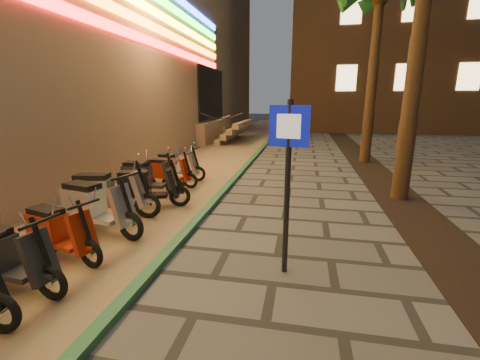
% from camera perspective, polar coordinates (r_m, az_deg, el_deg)
% --- Properties ---
extents(parking_strip, '(3.40, 60.00, 0.01)m').
position_cam_1_polar(parking_strip, '(12.24, -6.89, 2.47)').
color(parking_strip, '#8C7251').
rests_on(parking_strip, ground).
extents(green_curb, '(0.18, 60.00, 0.10)m').
position_cam_1_polar(green_curb, '(11.82, 0.97, 2.39)').
color(green_curb, '#25623E').
rests_on(green_curb, ground).
extents(planting_strip, '(1.20, 40.00, 0.02)m').
position_cam_1_polar(planting_strip, '(7.26, 30.37, -7.45)').
color(planting_strip, black).
rests_on(planting_strip, ground).
extents(pedestrian_sign, '(0.53, 0.13, 2.44)m').
position_cam_1_polar(pedestrian_sign, '(4.35, 8.51, 2.63)').
color(pedestrian_sign, black).
rests_on(pedestrian_sign, ground).
extents(scooter_6, '(1.55, 0.58, 1.09)m').
position_cam_1_polar(scooter_6, '(5.20, -36.38, -10.94)').
color(scooter_6, black).
rests_on(scooter_6, ground).
extents(scooter_7, '(1.47, 0.72, 1.04)m').
position_cam_1_polar(scooter_7, '(5.77, -29.66, -7.95)').
color(scooter_7, black).
rests_on(scooter_7, ground).
extents(scooter_8, '(1.74, 0.80, 1.23)m').
position_cam_1_polar(scooter_8, '(6.50, -24.44, -4.24)').
color(scooter_8, black).
rests_on(scooter_8, ground).
extents(scooter_9, '(1.78, 0.78, 1.25)m').
position_cam_1_polar(scooter_9, '(7.23, -22.61, -2.22)').
color(scooter_9, black).
rests_on(scooter_9, ground).
extents(scooter_10, '(1.59, 0.83, 1.13)m').
position_cam_1_polar(scooter_10, '(7.67, -16.38, -1.21)').
color(scooter_10, black).
rests_on(scooter_10, ground).
extents(scooter_11, '(1.64, 0.58, 1.16)m').
position_cam_1_polar(scooter_11, '(8.60, -16.31, 0.49)').
color(scooter_11, black).
rests_on(scooter_11, ground).
extents(scooter_12, '(1.48, 0.53, 1.04)m').
position_cam_1_polar(scooter_12, '(9.40, -12.79, 1.51)').
color(scooter_12, black).
rests_on(scooter_12, ground).
extents(scooter_13, '(1.51, 0.53, 1.07)m').
position_cam_1_polar(scooter_13, '(10.14, -11.35, 2.55)').
color(scooter_13, black).
rests_on(scooter_13, ground).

